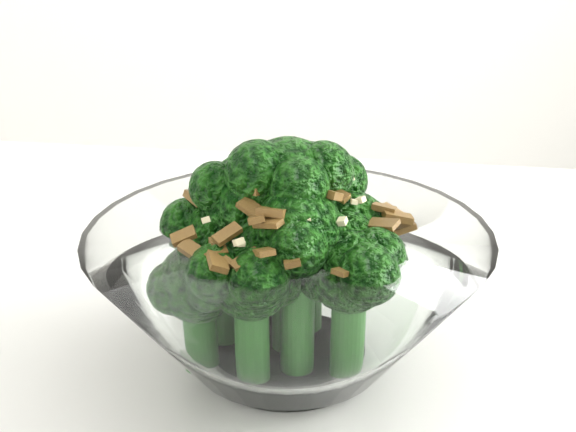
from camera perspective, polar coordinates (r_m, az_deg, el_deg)
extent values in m
cylinder|color=white|center=(0.52, 0.00, -9.25)|extent=(0.09, 0.09, 0.01)
cylinder|color=#1E5817|center=(0.51, 1.23, -3.36)|extent=(0.02, 0.02, 0.08)
sphere|color=#195510|center=(0.49, 1.28, 2.05)|extent=(0.05, 0.05, 0.05)
cylinder|color=#1E5817|center=(0.49, 0.00, -4.19)|extent=(0.02, 0.02, 0.09)
sphere|color=#195510|center=(0.47, 0.00, 1.97)|extent=(0.05, 0.05, 0.05)
cylinder|color=#1E5817|center=(0.47, 3.90, -7.64)|extent=(0.02, 0.02, 0.05)
sphere|color=#195510|center=(0.46, 4.02, -3.58)|extent=(0.04, 0.04, 0.04)
cylinder|color=#1E5817|center=(0.50, -2.53, -4.38)|extent=(0.02, 0.02, 0.08)
sphere|color=#195510|center=(0.48, -2.63, 1.03)|extent=(0.05, 0.05, 0.05)
cylinder|color=#1E5817|center=(0.54, -0.42, -3.91)|extent=(0.02, 0.02, 0.04)
sphere|color=#195510|center=(0.53, -0.43, -0.76)|extent=(0.04, 0.04, 0.04)
cylinder|color=#1E5817|center=(0.51, 3.98, -5.19)|extent=(0.02, 0.02, 0.06)
sphere|color=#195510|center=(0.49, 4.11, -0.98)|extent=(0.04, 0.04, 0.04)
cylinder|color=#1E5817|center=(0.54, 4.17, -4.34)|extent=(0.02, 0.02, 0.04)
sphere|color=#195510|center=(0.52, 4.27, -1.27)|extent=(0.04, 0.04, 0.04)
cylinder|color=#1E5817|center=(0.51, -4.31, -5.29)|extent=(0.02, 0.02, 0.06)
sphere|color=#195510|center=(0.49, -4.45, -1.20)|extent=(0.05, 0.05, 0.05)
cylinder|color=#1E5817|center=(0.49, -5.69, -7.64)|extent=(0.02, 0.02, 0.04)
sphere|color=#195510|center=(0.47, -5.84, -4.40)|extent=(0.04, 0.04, 0.04)
cylinder|color=#1E5817|center=(0.47, 0.61, -6.29)|extent=(0.02, 0.02, 0.07)
sphere|color=#195510|center=(0.45, 0.63, -0.93)|extent=(0.05, 0.05, 0.05)
cylinder|color=#1E5817|center=(0.47, -2.34, -8.07)|extent=(0.02, 0.02, 0.05)
sphere|color=#195510|center=(0.45, -2.41, -4.16)|extent=(0.04, 0.04, 0.04)
cube|color=olive|center=(0.43, -4.48, -2.85)|extent=(0.01, 0.02, 0.01)
cube|color=olive|center=(0.49, -1.01, 3.75)|extent=(0.01, 0.01, 0.01)
cube|color=olive|center=(0.51, -5.74, 1.10)|extent=(0.01, 0.01, 0.01)
cube|color=olive|center=(0.48, 6.23, 0.50)|extent=(0.02, 0.01, 0.01)
cube|color=olive|center=(0.52, 2.90, 2.72)|extent=(0.02, 0.02, 0.01)
cube|color=olive|center=(0.47, 7.11, -0.05)|extent=(0.02, 0.01, 0.01)
cube|color=olive|center=(0.50, -2.52, 3.07)|extent=(0.01, 0.02, 0.01)
cube|color=olive|center=(0.46, -2.92, 2.12)|extent=(0.01, 0.01, 0.01)
cube|color=olive|center=(0.49, 0.25, 3.47)|extent=(0.02, 0.01, 0.01)
cube|color=olive|center=(0.43, 3.72, -3.58)|extent=(0.02, 0.01, 0.01)
cube|color=olive|center=(0.48, 2.21, 3.40)|extent=(0.02, 0.02, 0.01)
cube|color=olive|center=(0.43, -1.30, -0.47)|extent=(0.02, 0.02, 0.01)
cube|color=olive|center=(0.46, -3.50, 2.03)|extent=(0.01, 0.02, 0.01)
cube|color=olive|center=(0.43, -2.02, -0.21)|extent=(0.01, 0.01, 0.01)
cube|color=olive|center=(0.47, -0.99, 4.24)|extent=(0.01, 0.02, 0.01)
cube|color=olive|center=(0.48, -3.26, 2.54)|extent=(0.01, 0.02, 0.01)
cube|color=olive|center=(0.43, 0.26, -2.87)|extent=(0.01, 0.01, 0.01)
cube|color=olive|center=(0.52, -1.29, 2.24)|extent=(0.01, 0.01, 0.01)
cube|color=olive|center=(0.44, -2.48, 0.56)|extent=(0.01, 0.01, 0.01)
cube|color=olive|center=(0.46, 6.14, -0.54)|extent=(0.02, 0.02, 0.01)
cube|color=olive|center=(0.45, -6.77, -1.30)|extent=(0.01, 0.01, 0.01)
cube|color=olive|center=(0.44, -3.95, -1.16)|extent=(0.02, 0.01, 0.01)
cube|color=olive|center=(0.49, -6.47, 0.16)|extent=(0.01, 0.02, 0.01)
cube|color=olive|center=(0.45, -1.74, 1.76)|extent=(0.02, 0.01, 0.01)
cube|color=olive|center=(0.48, 3.16, 3.39)|extent=(0.01, 0.02, 0.01)
cube|color=olive|center=(0.51, 1.48, 2.99)|extent=(0.02, 0.01, 0.01)
cube|color=olive|center=(0.52, 2.95, 2.06)|extent=(0.01, 0.01, 0.01)
cube|color=olive|center=(0.45, -0.23, 2.73)|extent=(0.01, 0.01, 0.01)
cube|color=olive|center=(0.45, 3.10, 1.45)|extent=(0.01, 0.02, 0.01)
cube|color=olive|center=(0.53, 2.47, 2.54)|extent=(0.02, 0.02, 0.01)
cube|color=olive|center=(0.48, 7.47, -0.79)|extent=(0.01, 0.01, 0.01)
cube|color=olive|center=(0.44, -4.53, -2.00)|extent=(0.01, 0.02, 0.01)
cube|color=olive|center=(0.42, -1.54, -2.36)|extent=(0.01, 0.01, 0.01)
cube|color=olive|center=(0.43, -1.03, 0.24)|extent=(0.02, 0.02, 0.01)
cube|color=olive|center=(0.45, 2.53, 1.46)|extent=(0.02, 0.02, 0.01)
cube|color=olive|center=(0.43, -2.74, -2.84)|extent=(0.02, 0.01, 0.01)
cube|color=olive|center=(0.48, -5.96, 1.14)|extent=(0.01, 0.02, 0.01)
cube|color=olive|center=(0.50, -4.90, 1.93)|extent=(0.01, 0.01, 0.01)
cube|color=olive|center=(0.43, -4.58, -2.98)|extent=(0.01, 0.02, 0.01)
cube|color=olive|center=(0.45, -6.19, -2.24)|extent=(0.02, 0.02, 0.01)
cube|color=olive|center=(0.50, -3.50, 2.19)|extent=(0.01, 0.01, 0.01)
cube|color=olive|center=(0.49, 6.96, 0.25)|extent=(0.02, 0.02, 0.01)
cube|color=olive|center=(0.50, -0.98, 2.88)|extent=(0.01, 0.01, 0.01)
cube|color=olive|center=(0.53, 0.85, 2.40)|extent=(0.01, 0.01, 0.01)
cube|color=beige|center=(0.49, 1.52, 3.93)|extent=(0.01, 0.01, 0.00)
cube|color=beige|center=(0.43, -3.10, -1.75)|extent=(0.01, 0.00, 0.00)
cube|color=beige|center=(0.47, 3.88, 2.38)|extent=(0.01, 0.01, 0.01)
cube|color=beige|center=(0.45, -0.84, 3.89)|extent=(0.01, 0.01, 0.00)
cube|color=beige|center=(0.45, 6.36, -1.87)|extent=(0.01, 0.01, 0.01)
cube|color=beige|center=(0.43, -3.20, -1.68)|extent=(0.01, 0.01, 0.01)
cube|color=beige|center=(0.50, -4.65, 2.25)|extent=(0.00, 0.00, 0.00)
cube|color=beige|center=(0.44, 3.53, -0.34)|extent=(0.01, 0.01, 0.01)
cube|color=beige|center=(0.43, 1.20, -0.28)|extent=(0.01, 0.01, 0.00)
cube|color=beige|center=(0.43, 1.12, -0.19)|extent=(0.01, 0.01, 0.01)
cube|color=beige|center=(0.45, 0.52, 2.59)|extent=(0.01, 0.01, 0.00)
cube|color=beige|center=(0.45, -5.33, -0.27)|extent=(0.01, 0.01, 0.01)
cube|color=beige|center=(0.46, 4.72, 1.05)|extent=(0.01, 0.01, 0.00)
cube|color=beige|center=(0.51, 4.39, 2.31)|extent=(0.01, 0.01, 0.00)
cube|color=beige|center=(0.46, -3.84, 1.62)|extent=(0.01, 0.01, 0.01)
cube|color=beige|center=(0.49, 2.98, 2.96)|extent=(0.01, 0.01, 0.00)
cube|color=beige|center=(0.46, -3.34, 2.79)|extent=(0.01, 0.01, 0.00)
cube|color=beige|center=(0.50, 0.65, 3.58)|extent=(0.01, 0.01, 0.00)
cube|color=beige|center=(0.47, -4.44, 1.99)|extent=(0.01, 0.01, 0.00)
cube|color=beige|center=(0.52, -2.47, 2.52)|extent=(0.01, 0.01, 0.01)
cube|color=beige|center=(0.49, -5.59, 1.13)|extent=(0.01, 0.01, 0.01)
cube|color=beige|center=(0.43, 0.79, -0.66)|extent=(0.01, 0.01, 0.00)
cube|color=beige|center=(0.49, 6.49, 0.46)|extent=(0.01, 0.01, 0.01)
cube|color=beige|center=(0.51, -0.29, 2.93)|extent=(0.01, 0.01, 0.00)
cube|color=beige|center=(0.45, 4.30, 0.92)|extent=(0.00, 0.00, 0.00)
cube|color=beige|center=(0.50, -2.47, 3.06)|extent=(0.01, 0.01, 0.00)
cube|color=beige|center=(0.48, -3.24, 3.35)|extent=(0.01, 0.01, 0.00)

